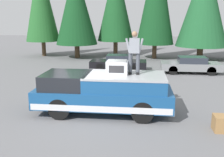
{
  "coord_description": "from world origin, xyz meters",
  "views": [
    {
      "loc": [
        -9.63,
        -2.1,
        3.87
      ],
      "look_at": [
        0.9,
        -0.92,
        1.35
      ],
      "focal_mm": 41.55,
      "sensor_mm": 36.0,
      "label": 1
    }
  ],
  "objects_px": {
    "parked_car_grey": "(191,65)",
    "parked_car_black": "(119,63)",
    "compressor_unit": "(117,67)",
    "person_on_truck_bed": "(134,52)",
    "wooden_crate": "(222,123)",
    "pickup_truck": "(103,93)"
  },
  "relations": [
    {
      "from": "parked_car_grey",
      "to": "parked_car_black",
      "type": "height_order",
      "value": "same"
    },
    {
      "from": "compressor_unit",
      "to": "parked_car_black",
      "type": "bearing_deg",
      "value": 4.49
    },
    {
      "from": "person_on_truck_bed",
      "to": "wooden_crate",
      "type": "relative_size",
      "value": 3.02
    },
    {
      "from": "person_on_truck_bed",
      "to": "parked_car_grey",
      "type": "height_order",
      "value": "person_on_truck_bed"
    },
    {
      "from": "wooden_crate",
      "to": "compressor_unit",
      "type": "bearing_deg",
      "value": 70.73
    },
    {
      "from": "compressor_unit",
      "to": "wooden_crate",
      "type": "distance_m",
      "value": 4.32
    },
    {
      "from": "compressor_unit",
      "to": "person_on_truck_bed",
      "type": "relative_size",
      "value": 0.5
    },
    {
      "from": "compressor_unit",
      "to": "wooden_crate",
      "type": "xyz_separation_m",
      "value": [
        -1.32,
        -3.78,
        -1.65
      ]
    },
    {
      "from": "pickup_truck",
      "to": "compressor_unit",
      "type": "xyz_separation_m",
      "value": [
        0.02,
        -0.55,
        1.05
      ]
    },
    {
      "from": "compressor_unit",
      "to": "parked_car_grey",
      "type": "distance_m",
      "value": 9.66
    },
    {
      "from": "parked_car_black",
      "to": "wooden_crate",
      "type": "relative_size",
      "value": 7.32
    },
    {
      "from": "wooden_crate",
      "to": "parked_car_grey",
      "type": "bearing_deg",
      "value": -3.94
    },
    {
      "from": "pickup_truck",
      "to": "wooden_crate",
      "type": "bearing_deg",
      "value": -106.71
    },
    {
      "from": "pickup_truck",
      "to": "parked_car_black",
      "type": "bearing_deg",
      "value": 0.92
    },
    {
      "from": "compressor_unit",
      "to": "parked_car_black",
      "type": "distance_m",
      "value": 8.94
    },
    {
      "from": "parked_car_black",
      "to": "wooden_crate",
      "type": "xyz_separation_m",
      "value": [
        -10.13,
        -4.47,
        -0.3
      ]
    },
    {
      "from": "pickup_truck",
      "to": "parked_car_grey",
      "type": "xyz_separation_m",
      "value": [
        8.49,
        -5.0,
        -0.29
      ]
    },
    {
      "from": "person_on_truck_bed",
      "to": "parked_car_black",
      "type": "xyz_separation_m",
      "value": [
        8.69,
        1.36,
        -1.97
      ]
    },
    {
      "from": "parked_car_grey",
      "to": "wooden_crate",
      "type": "height_order",
      "value": "parked_car_grey"
    },
    {
      "from": "compressor_unit",
      "to": "parked_car_grey",
      "type": "bearing_deg",
      "value": -27.72
    },
    {
      "from": "parked_car_grey",
      "to": "wooden_crate",
      "type": "bearing_deg",
      "value": 176.06
    },
    {
      "from": "pickup_truck",
      "to": "compressor_unit",
      "type": "relative_size",
      "value": 6.6
    }
  ]
}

